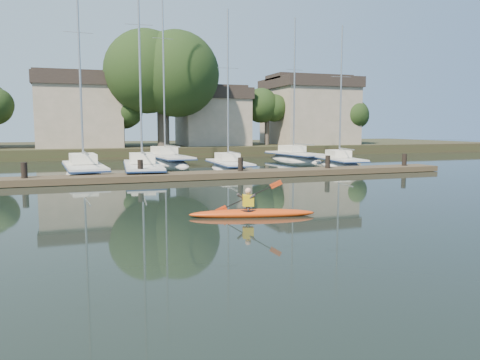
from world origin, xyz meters
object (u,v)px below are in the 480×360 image
object	(u,v)px
dock	(192,175)
sailboat_6	(166,165)
sailboat_1	(84,178)
sailboat_4	(340,168)
kayak	(252,212)
sailboat_2	(143,177)
sailboat_7	(295,162)
sailboat_3	(229,172)

from	to	relation	value
dock	sailboat_6	size ratio (longest dim) A/B	1.92
sailboat_1	sailboat_4	size ratio (longest dim) A/B	1.27
kayak	sailboat_2	bearing A→B (deg)	109.40
sailboat_2	sailboat_4	world-z (taller)	sailboat_2
sailboat_2	sailboat_7	xyz separation A→B (m)	(14.99, 8.45, -0.01)
dock	sailboat_7	size ratio (longest dim) A/B	2.39
dock	sailboat_2	world-z (taller)	sailboat_2
sailboat_6	sailboat_7	size ratio (longest dim) A/B	1.25
sailboat_2	sailboat_7	world-z (taller)	sailboat_2
sailboat_7	sailboat_4	bearing A→B (deg)	-92.42
sailboat_4	sailboat_7	xyz separation A→B (m)	(-0.55, 7.00, -0.02)
sailboat_3	sailboat_4	xyz separation A→B (m)	(9.27, 0.27, -0.01)
kayak	sailboat_7	bearing A→B (deg)	74.71
sailboat_6	sailboat_1	bearing A→B (deg)	-134.72
sailboat_2	sailboat_7	bearing A→B (deg)	33.65
sailboat_4	sailboat_3	bearing A→B (deg)	-170.81
sailboat_6	sailboat_4	bearing A→B (deg)	-37.16
sailboat_1	kayak	bearing A→B (deg)	-76.73
sailboat_3	sailboat_6	world-z (taller)	sailboat_6
sailboat_1	sailboat_3	bearing A→B (deg)	-1.28
sailboat_1	sailboat_2	xyz separation A→B (m)	(3.59, -0.65, 0.01)
sailboat_1	sailboat_4	xyz separation A→B (m)	(19.13, 0.79, 0.01)
sailboat_1	sailboat_2	size ratio (longest dim) A/B	0.94
sailboat_1	sailboat_7	xyz separation A→B (m)	(18.58, 7.79, -0.00)
sailboat_1	sailboat_6	xyz separation A→B (m)	(6.76, 8.35, 0.00)
sailboat_3	sailboat_4	distance (m)	9.28
sailboat_1	sailboat_2	bearing A→B (deg)	-14.61
dock	sailboat_7	bearing A→B (deg)	44.32
sailboat_2	sailboat_3	xyz separation A→B (m)	(6.26, 1.17, 0.02)
sailboat_4	dock	bearing A→B (deg)	-150.54
kayak	sailboat_1	distance (m)	17.29
kayak	dock	xyz separation A→B (m)	(0.76, 11.97, 0.04)
sailboat_1	sailboat_4	bearing A→B (deg)	-1.92
sailboat_4	sailboat_2	bearing A→B (deg)	-167.19
sailboat_7	sailboat_1	bearing A→B (deg)	-164.18
dock	sailboat_2	size ratio (longest dim) A/B	2.09
kayak	sailboat_2	distance (m)	15.91
sailboat_1	sailboat_7	distance (m)	20.15
kayak	sailboat_3	world-z (taller)	sailboat_3
dock	sailboat_4	xyz separation A→B (m)	(13.15, 5.30, -0.40)
sailboat_6	sailboat_7	xyz separation A→B (m)	(11.82, -0.56, -0.01)
kayak	sailboat_2	size ratio (longest dim) A/B	0.27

